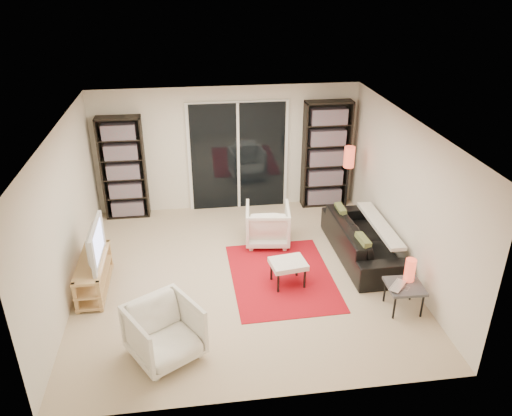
# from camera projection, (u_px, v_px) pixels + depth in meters

# --- Properties ---
(floor) EXTENTS (5.00, 5.00, 0.00)m
(floor) POSITION_uv_depth(u_px,v_px,m) (243.00, 274.00, 7.81)
(floor) COLOR beige
(floor) RESTS_ON ground
(wall_back) EXTENTS (5.00, 0.02, 2.40)m
(wall_back) POSITION_uv_depth(u_px,v_px,m) (227.00, 149.00, 9.51)
(wall_back) COLOR silver
(wall_back) RESTS_ON ground
(wall_front) EXTENTS (5.00, 0.02, 2.40)m
(wall_front) POSITION_uv_depth(u_px,v_px,m) (269.00, 312.00, 5.06)
(wall_front) COLOR silver
(wall_front) RESTS_ON ground
(wall_left) EXTENTS (0.02, 5.00, 2.40)m
(wall_left) POSITION_uv_depth(u_px,v_px,m) (65.00, 216.00, 6.98)
(wall_left) COLOR silver
(wall_left) RESTS_ON ground
(wall_right) EXTENTS (0.02, 5.00, 2.40)m
(wall_right) POSITION_uv_depth(u_px,v_px,m) (405.00, 196.00, 7.59)
(wall_right) COLOR silver
(wall_right) RESTS_ON ground
(ceiling) EXTENTS (5.00, 5.00, 0.02)m
(ceiling) POSITION_uv_depth(u_px,v_px,m) (241.00, 126.00, 6.75)
(ceiling) COLOR white
(ceiling) RESTS_ON wall_back
(sliding_door) EXTENTS (1.92, 0.08, 2.16)m
(sliding_door) POSITION_uv_depth(u_px,v_px,m) (238.00, 157.00, 9.56)
(sliding_door) COLOR white
(sliding_door) RESTS_ON ground
(bookshelf_left) EXTENTS (0.80, 0.30, 1.95)m
(bookshelf_left) POSITION_uv_depth(u_px,v_px,m) (123.00, 168.00, 9.22)
(bookshelf_left) COLOR black
(bookshelf_left) RESTS_ON ground
(bookshelf_right) EXTENTS (0.90, 0.30, 2.10)m
(bookshelf_right) POSITION_uv_depth(u_px,v_px,m) (326.00, 155.00, 9.66)
(bookshelf_right) COLOR black
(bookshelf_right) RESTS_ON ground
(tv_stand) EXTENTS (0.38, 1.20, 0.50)m
(tv_stand) POSITION_uv_depth(u_px,v_px,m) (94.00, 274.00, 7.35)
(tv_stand) COLOR #DFAD6A
(tv_stand) RESTS_ON floor
(tv) EXTENTS (0.14, 0.99, 0.57)m
(tv) POSITION_uv_depth(u_px,v_px,m) (90.00, 244.00, 7.12)
(tv) COLOR black
(tv) RESTS_ON tv_stand
(rug) EXTENTS (1.58, 2.11, 0.01)m
(rug) POSITION_uv_depth(u_px,v_px,m) (282.00, 277.00, 7.75)
(rug) COLOR #B40D18
(rug) RESTS_ON floor
(sofa) EXTENTS (0.85, 2.09, 0.61)m
(sofa) POSITION_uv_depth(u_px,v_px,m) (362.00, 240.00, 8.19)
(sofa) COLOR black
(sofa) RESTS_ON floor
(armchair_back) EXTENTS (0.83, 0.85, 0.69)m
(armchair_back) POSITION_uv_depth(u_px,v_px,m) (268.00, 224.00, 8.58)
(armchair_back) COLOR white
(armchair_back) RESTS_ON floor
(armchair_front) EXTENTS (1.08, 1.08, 0.73)m
(armchair_front) POSITION_uv_depth(u_px,v_px,m) (165.00, 332.00, 6.05)
(armchair_front) COLOR white
(armchair_front) RESTS_ON floor
(ottoman) EXTENTS (0.57, 0.49, 0.40)m
(ottoman) POSITION_uv_depth(u_px,v_px,m) (288.00, 265.00, 7.43)
(ottoman) COLOR white
(ottoman) RESTS_ON floor
(side_table) EXTENTS (0.51, 0.51, 0.40)m
(side_table) POSITION_uv_depth(u_px,v_px,m) (405.00, 288.00, 6.88)
(side_table) COLOR #444449
(side_table) RESTS_ON floor
(laptop) EXTENTS (0.40, 0.41, 0.03)m
(laptop) POSITION_uv_depth(u_px,v_px,m) (401.00, 287.00, 6.79)
(laptop) COLOR silver
(laptop) RESTS_ON side_table
(table_lamp) EXTENTS (0.15, 0.15, 0.33)m
(table_lamp) POSITION_uv_depth(u_px,v_px,m) (410.00, 270.00, 6.91)
(table_lamp) COLOR #EC4B2D
(table_lamp) RESTS_ON side_table
(floor_lamp) EXTENTS (0.21, 0.21, 1.43)m
(floor_lamp) POSITION_uv_depth(u_px,v_px,m) (349.00, 164.00, 9.08)
(floor_lamp) COLOR black
(floor_lamp) RESTS_ON floor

